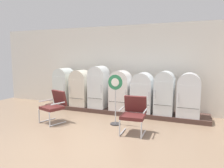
{
  "coord_description": "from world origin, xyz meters",
  "views": [
    {
      "loc": [
        2.66,
        -4.25,
        2.09
      ],
      "look_at": [
        -0.23,
        2.75,
        1.09
      ],
      "focal_mm": 34.46,
      "sensor_mm": 36.0,
      "label": 1
    }
  ],
  "objects": [
    {
      "name": "armchair_left",
      "position": [
        -1.53,
        1.16,
        0.56
      ],
      "size": [
        0.81,
        0.83,
        0.99
      ],
      "color": "silver",
      "rests_on": "ground"
    },
    {
      "name": "ground",
      "position": [
        0.0,
        0.0,
        -0.03
      ],
      "size": [
        12.0,
        10.0,
        0.05
      ],
      "primitive_type": "cube",
      "color": "#886E56"
    },
    {
      "name": "sign_stand",
      "position": [
        0.33,
        1.65,
        0.75
      ],
      "size": [
        0.45,
        0.32,
        1.53
      ],
      "color": "#2D2D30",
      "rests_on": "ground"
    },
    {
      "name": "back_wall",
      "position": [
        0.0,
        3.66,
        1.63
      ],
      "size": [
        11.76,
        0.12,
        3.23
      ],
      "color": "silver",
      "rests_on": "ground"
    },
    {
      "name": "refrigerator_4",
      "position": [
        0.84,
        2.9,
        0.86
      ],
      "size": [
        0.71,
        0.64,
        1.36
      ],
      "color": "white",
      "rests_on": "display_plinth"
    },
    {
      "name": "refrigerator_0",
      "position": [
        -2.41,
        2.93,
        0.92
      ],
      "size": [
        0.6,
        0.71,
        1.44
      ],
      "color": "silver",
      "rests_on": "display_plinth"
    },
    {
      "name": "armchair_right",
      "position": [
        1.05,
        1.19,
        0.56
      ],
      "size": [
        0.71,
        0.71,
        0.99
      ],
      "color": "silver",
      "rests_on": "ground"
    },
    {
      "name": "refrigerator_1",
      "position": [
        -1.62,
        2.89,
        0.88
      ],
      "size": [
        0.68,
        0.63,
        1.39
      ],
      "color": "silver",
      "rests_on": "display_plinth"
    },
    {
      "name": "refrigerator_2",
      "position": [
        -0.84,
        2.92,
        0.98
      ],
      "size": [
        0.63,
        0.69,
        1.56
      ],
      "color": "white",
      "rests_on": "display_plinth"
    },
    {
      "name": "refrigerator_5",
      "position": [
        1.59,
        2.9,
        0.91
      ],
      "size": [
        0.62,
        0.64,
        1.43
      ],
      "color": "white",
      "rests_on": "display_plinth"
    },
    {
      "name": "refrigerator_6",
      "position": [
        2.35,
        2.89,
        0.88
      ],
      "size": [
        0.71,
        0.62,
        1.4
      ],
      "color": "white",
      "rests_on": "display_plinth"
    },
    {
      "name": "display_plinth",
      "position": [
        0.0,
        3.02,
        0.07
      ],
      "size": [
        6.11,
        0.95,
        0.15
      ],
      "primitive_type": "cube",
      "color": "#4B332C",
      "rests_on": "ground"
    },
    {
      "name": "refrigerator_3",
      "position": [
        0.04,
        2.89,
        0.89
      ],
      "size": [
        0.7,
        0.62,
        1.41
      ],
      "color": "white",
      "rests_on": "display_plinth"
    }
  ]
}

